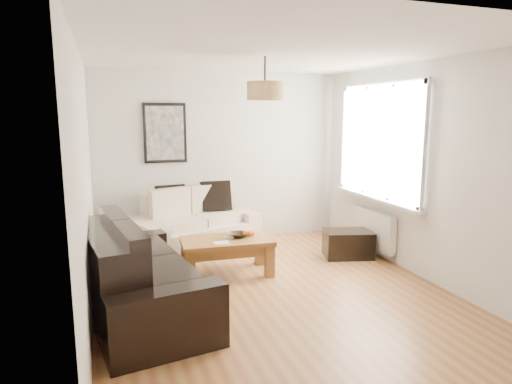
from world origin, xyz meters
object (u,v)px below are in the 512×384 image
object	(u,v)px
loveseat_cream	(195,223)
sofa_leather	(141,271)
coffee_table	(227,256)
ottoman	(348,244)

from	to	relation	value
loveseat_cream	sofa_leather	bearing A→B (deg)	-135.74
coffee_table	ottoman	size ratio (longest dim) A/B	1.69
sofa_leather	ottoman	bearing A→B (deg)	-81.42
coffee_table	loveseat_cream	bearing A→B (deg)	100.63
loveseat_cream	coffee_table	bearing A→B (deg)	-98.83
loveseat_cream	sofa_leather	size ratio (longest dim) A/B	0.85
loveseat_cream	sofa_leather	distance (m)	2.04
sofa_leather	ottoman	size ratio (longest dim) A/B	3.12
coffee_table	ottoman	xyz separation A→B (m)	(1.78, 0.10, -0.04)
loveseat_cream	ottoman	size ratio (longest dim) A/B	2.65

